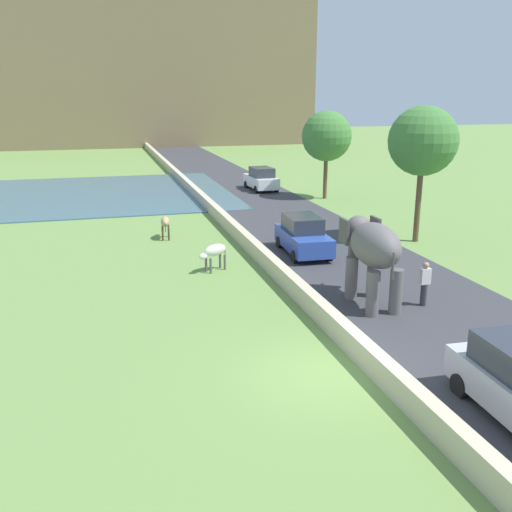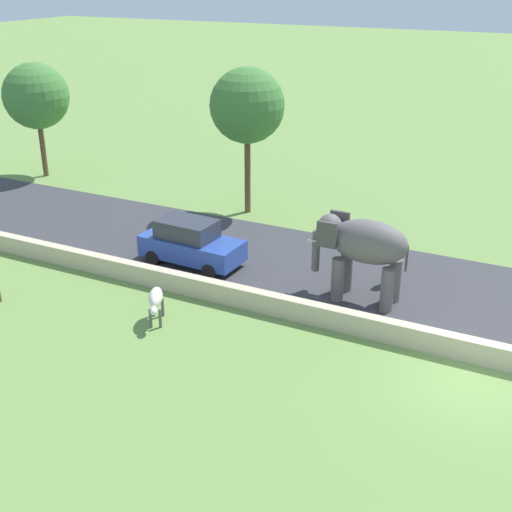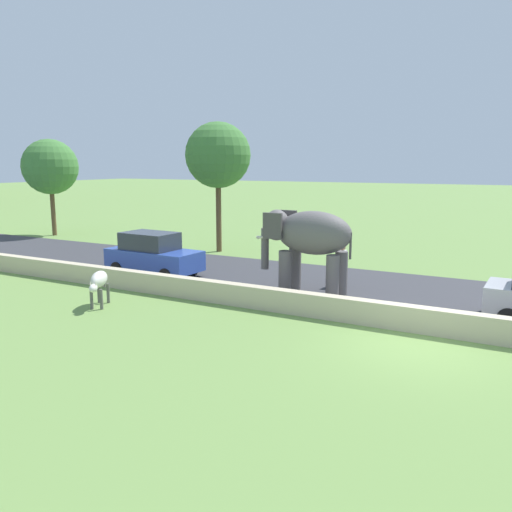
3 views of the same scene
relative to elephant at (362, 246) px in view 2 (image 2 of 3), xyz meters
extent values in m
plane|color=#6B8E47|center=(-3.43, -4.40, -2.04)|extent=(220.00, 220.00, 0.00)
cube|color=#38383D|center=(1.57, 15.60, -2.01)|extent=(7.00, 120.00, 0.06)
cube|color=beige|center=(-2.23, 13.60, -1.68)|extent=(0.40, 110.00, 0.71)
ellipsoid|color=#605B5B|center=(0.00, -0.22, 0.20)|extent=(1.46, 2.73, 1.50)
cylinder|color=#605B5B|center=(-0.41, 0.66, -1.24)|extent=(0.44, 0.44, 1.60)
cylinder|color=#605B5B|center=(0.43, 0.64, -1.24)|extent=(0.44, 0.44, 1.60)
cylinder|color=#605B5B|center=(-0.44, -1.09, -1.24)|extent=(0.44, 0.44, 1.60)
cylinder|color=#605B5B|center=(0.40, -1.11, -1.24)|extent=(0.44, 0.44, 1.60)
ellipsoid|color=#605B5B|center=(0.02, 1.19, 0.39)|extent=(1.02, 0.92, 1.10)
cube|color=#484444|center=(-0.58, 1.07, 0.43)|extent=(0.13, 0.70, 0.90)
cube|color=#484444|center=(0.62, 1.05, 0.43)|extent=(0.13, 0.70, 0.90)
cylinder|color=#605B5B|center=(0.03, 1.66, -0.50)|extent=(0.28, 0.28, 1.50)
cone|color=silver|center=(-0.19, 1.60, -0.05)|extent=(0.13, 0.56, 0.17)
cone|color=silver|center=(0.25, 1.59, -0.05)|extent=(0.13, 0.56, 0.17)
cylinder|color=#484444|center=(-0.03, -1.55, -0.15)|extent=(0.08, 0.08, 0.90)
cylinder|color=#33333D|center=(1.72, -0.71, -1.61)|extent=(0.22, 0.22, 0.85)
cube|color=silver|center=(1.72, -0.71, -0.91)|extent=(0.36, 0.22, 0.56)
sphere|color=tan|center=(1.72, -0.71, -0.52)|extent=(0.22, 0.22, 0.22)
cube|color=#2D4CA8|center=(0.00, 6.76, -1.34)|extent=(1.88, 4.07, 0.80)
cube|color=#2D333D|center=(0.00, 6.96, -0.59)|extent=(1.55, 2.26, 0.70)
cylinder|color=black|center=(0.74, 5.43, -1.74)|extent=(0.21, 0.61, 0.60)
cylinder|color=black|center=(-0.87, 5.50, -1.74)|extent=(0.21, 0.61, 0.60)
cylinder|color=black|center=(0.86, 8.02, -1.74)|extent=(0.21, 0.61, 0.60)
cylinder|color=black|center=(-0.75, 8.10, -1.74)|extent=(0.21, 0.61, 0.60)
ellipsoid|color=silver|center=(-4.42, 5.41, -1.14)|extent=(1.18, 0.91, 0.50)
cylinder|color=#595753|center=(-4.69, 5.09, -1.71)|extent=(0.10, 0.10, 0.65)
cylinder|color=#595753|center=(-4.83, 5.36, -1.71)|extent=(0.10, 0.10, 0.65)
cylinder|color=#595753|center=(-4.01, 5.46, -1.71)|extent=(0.10, 0.10, 0.65)
cylinder|color=#595753|center=(-4.15, 5.73, -1.71)|extent=(0.10, 0.10, 0.65)
ellipsoid|color=silver|center=(-4.98, 5.11, -1.29)|extent=(0.47, 0.40, 0.26)
cone|color=beige|center=(-4.93, 5.03, -1.12)|extent=(0.04, 0.04, 0.12)
cone|color=beige|center=(-5.02, 5.19, -1.12)|extent=(0.04, 0.04, 0.12)
cylinder|color=#595753|center=(-3.94, 5.66, -1.34)|extent=(0.04, 0.04, 0.45)
cylinder|color=brown|center=(6.34, 7.60, -0.12)|extent=(0.28, 0.28, 3.82)
sphere|color=#427A38|center=(6.34, 7.60, 2.97)|extent=(3.36, 3.36, 3.36)
cylinder|color=brown|center=(6.58, 20.30, -0.46)|extent=(0.28, 0.28, 3.16)
sphere|color=#427A38|center=(6.58, 20.30, 2.34)|extent=(3.47, 3.47, 3.47)
camera|label=1|loc=(-8.90, -17.11, 5.14)|focal=39.89mm
camera|label=2|loc=(-20.05, -6.01, 8.67)|focal=46.65mm
camera|label=3|loc=(-16.23, -6.62, 2.53)|focal=35.84mm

